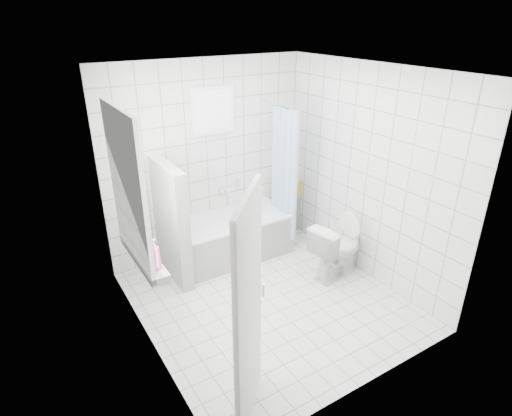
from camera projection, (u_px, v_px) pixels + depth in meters
ground at (269, 300)px, 5.03m from camera, size 3.00×3.00×0.00m
ceiling at (272, 70)px, 3.94m from camera, size 3.00×3.00×0.00m
wall_back at (207, 161)px, 5.64m from camera, size 2.80×0.02×2.60m
wall_front at (376, 265)px, 3.32m from camera, size 2.80×0.02×2.60m
wall_left at (139, 232)px, 3.81m from camera, size 0.02×3.00×2.60m
wall_right at (367, 175)px, 5.15m from camera, size 0.02×3.00×2.60m
window_left at (130, 189)px, 3.94m from camera, size 0.01×0.90×1.40m
window_back at (214, 111)px, 5.38m from camera, size 0.50×0.01×0.50m
window_sill at (144, 257)px, 4.27m from camera, size 0.18×1.02×0.08m
door at (249, 316)px, 3.22m from camera, size 0.58×0.61×2.00m
bathtub at (232, 237)px, 5.84m from camera, size 1.58×0.77×0.58m
partition_wall at (171, 223)px, 5.20m from camera, size 0.15×0.85×1.50m
tiled_ledge at (290, 212)px, 6.59m from camera, size 0.40×0.24×0.55m
toilet at (337, 249)px, 5.37m from camera, size 0.79×0.53×0.74m
curtain_rod at (280, 105)px, 5.45m from camera, size 0.02×0.80×0.02m
shower_curtain at (284, 175)px, 5.73m from camera, size 0.14×0.48×1.78m
tub_faucet at (226, 190)px, 5.91m from camera, size 0.18×0.06×0.06m
sill_bottles at (146, 245)px, 4.13m from camera, size 0.18×0.55×0.31m
ledge_bottles at (293, 189)px, 6.41m from camera, size 0.20×0.18×0.26m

